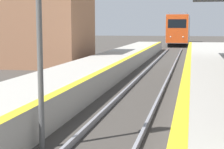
# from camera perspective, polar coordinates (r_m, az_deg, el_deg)

# --- Properties ---
(train) EXTENTS (2.74, 18.37, 4.32)m
(train) POSITION_cam_1_polar(r_m,az_deg,el_deg) (55.30, 10.24, 6.82)
(train) COLOR black
(train) RESTS_ON ground
(station_building) EXTENTS (8.49, 5.68, 5.41)m
(station_building) POSITION_cam_1_polar(r_m,az_deg,el_deg) (25.78, -12.95, 7.40)
(station_building) COLOR #9E6B4C
(station_building) RESTS_ON ground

